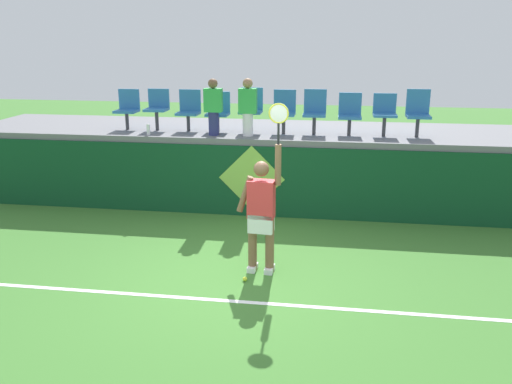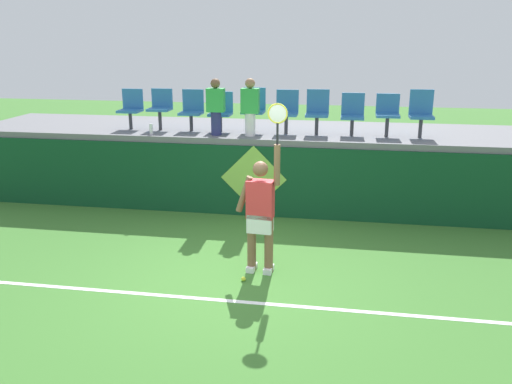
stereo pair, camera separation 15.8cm
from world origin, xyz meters
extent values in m
plane|color=#3D752D|center=(0.00, 0.00, 0.00)|extent=(40.00, 40.00, 0.00)
cube|color=#0F4223|center=(0.00, 2.94, 0.69)|extent=(12.56, 0.20, 1.38)
cube|color=slate|center=(0.00, 4.14, 1.44)|extent=(12.56, 2.50, 0.12)
cube|color=white|center=(0.00, -0.62, 0.00)|extent=(11.30, 0.08, 0.01)
cube|color=white|center=(0.22, 0.39, 0.04)|extent=(0.14, 0.27, 0.08)
cube|color=white|center=(0.47, 0.37, 0.04)|extent=(0.14, 0.27, 0.08)
cylinder|color=brown|center=(0.22, 0.39, 0.42)|extent=(0.13, 0.13, 0.85)
cylinder|color=brown|center=(0.47, 0.37, 0.42)|extent=(0.13, 0.13, 0.85)
cube|color=white|center=(0.35, 0.38, 0.77)|extent=(0.38, 0.25, 0.28)
cube|color=red|center=(0.35, 0.38, 1.12)|extent=(0.40, 0.25, 0.56)
sphere|color=brown|center=(0.35, 0.38, 1.57)|extent=(0.22, 0.22, 0.22)
cylinder|color=brown|center=(0.11, 0.40, 1.18)|extent=(0.26, 0.11, 0.55)
cylinder|color=brown|center=(0.58, 0.36, 1.64)|extent=(0.09, 0.09, 0.58)
cylinder|color=black|center=(0.58, 0.36, 2.08)|extent=(0.03, 0.03, 0.30)
torus|color=gold|center=(0.58, 0.36, 2.36)|extent=(0.28, 0.04, 0.28)
ellipsoid|color=silver|center=(0.58, 0.36, 2.36)|extent=(0.24, 0.04, 0.24)
sphere|color=#D1E533|center=(0.16, 0.00, 0.03)|extent=(0.07, 0.07, 0.07)
cylinder|color=white|center=(-2.26, 3.08, 1.60)|extent=(0.07, 0.07, 0.21)
cylinder|color=#38383D|center=(-2.90, 3.61, 1.67)|extent=(0.07, 0.07, 0.35)
cube|color=#2D70B2|center=(-2.90, 3.61, 1.87)|extent=(0.44, 0.42, 0.05)
cube|color=#2D70B2|center=(-2.90, 3.80, 2.10)|extent=(0.44, 0.04, 0.41)
cylinder|color=#38383D|center=(-2.26, 3.61, 1.70)|extent=(0.07, 0.07, 0.40)
cube|color=#2D70B2|center=(-2.26, 3.61, 1.92)|extent=(0.44, 0.42, 0.05)
cube|color=#2D70B2|center=(-2.26, 3.80, 2.13)|extent=(0.44, 0.04, 0.38)
cylinder|color=#38383D|center=(-1.60, 3.61, 1.66)|extent=(0.07, 0.07, 0.34)
cube|color=#2D70B2|center=(-1.60, 3.61, 1.86)|extent=(0.44, 0.42, 0.05)
cube|color=#2D70B2|center=(-1.60, 3.80, 2.10)|extent=(0.44, 0.04, 0.44)
cylinder|color=#38383D|center=(-0.99, 3.61, 1.66)|extent=(0.07, 0.07, 0.33)
cube|color=#2D70B2|center=(-0.99, 3.61, 1.85)|extent=(0.44, 0.42, 0.05)
cube|color=#2D70B2|center=(-0.99, 3.80, 2.08)|extent=(0.44, 0.04, 0.41)
cylinder|color=#38383D|center=(-0.32, 3.61, 1.69)|extent=(0.07, 0.07, 0.39)
cube|color=#2D70B2|center=(-0.32, 3.61, 1.91)|extent=(0.44, 0.42, 0.05)
cube|color=#2D70B2|center=(-0.32, 3.80, 2.16)|extent=(0.44, 0.04, 0.44)
cylinder|color=#38383D|center=(0.34, 3.61, 1.68)|extent=(0.07, 0.07, 0.36)
cube|color=#2D70B2|center=(0.34, 3.61, 1.88)|extent=(0.44, 0.42, 0.05)
cube|color=#2D70B2|center=(0.34, 3.80, 2.13)|extent=(0.44, 0.04, 0.43)
cylinder|color=#38383D|center=(0.94, 3.61, 1.68)|extent=(0.07, 0.07, 0.36)
cube|color=#2D70B2|center=(0.94, 3.61, 1.88)|extent=(0.44, 0.42, 0.05)
cube|color=#2D70B2|center=(0.94, 3.80, 2.13)|extent=(0.44, 0.04, 0.45)
cylinder|color=#38383D|center=(1.62, 3.61, 1.66)|extent=(0.07, 0.07, 0.33)
cube|color=#2D70B2|center=(1.62, 3.61, 1.85)|extent=(0.44, 0.42, 0.05)
cube|color=#2D70B2|center=(1.62, 3.80, 2.09)|extent=(0.44, 0.04, 0.43)
cylinder|color=#38383D|center=(2.29, 3.61, 1.69)|extent=(0.07, 0.07, 0.39)
cube|color=#2D70B2|center=(2.29, 3.61, 1.91)|extent=(0.44, 0.42, 0.05)
cube|color=#2D70B2|center=(2.29, 3.80, 2.12)|extent=(0.44, 0.04, 0.37)
cylinder|color=#38383D|center=(2.91, 3.61, 1.68)|extent=(0.07, 0.07, 0.37)
cube|color=#2D70B2|center=(2.91, 3.61, 1.89)|extent=(0.44, 0.42, 0.05)
cube|color=#2D70B2|center=(2.91, 3.80, 2.15)|extent=(0.44, 0.04, 0.47)
cylinder|color=navy|center=(-0.99, 3.25, 1.72)|extent=(0.20, 0.20, 0.46)
cube|color=green|center=(-0.99, 3.25, 2.17)|extent=(0.34, 0.20, 0.45)
sphere|color=brown|center=(-0.99, 3.25, 2.49)|extent=(0.19, 0.19, 0.19)
cylinder|color=white|center=(-0.32, 3.28, 1.72)|extent=(0.20, 0.20, 0.44)
cube|color=green|center=(-0.32, 3.28, 2.17)|extent=(0.34, 0.20, 0.47)
sphere|color=#A87A56|center=(-0.32, 3.28, 2.50)|extent=(0.19, 0.19, 0.19)
cube|color=#0F4223|center=(-0.18, 2.84, 0.00)|extent=(0.90, 0.01, 0.00)
plane|color=#8CC64C|center=(-0.18, 2.83, 0.76)|extent=(1.27, 0.00, 1.27)
camera|label=1|loc=(1.35, -6.92, 3.41)|focal=37.71mm
camera|label=2|loc=(1.51, -6.89, 3.41)|focal=37.71mm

